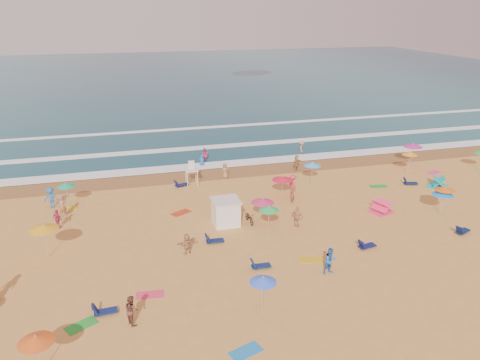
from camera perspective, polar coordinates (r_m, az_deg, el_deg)
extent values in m
plane|color=gold|center=(37.93, -2.02, -5.60)|extent=(220.00, 220.00, 0.00)
cube|color=#0C4756|center=(118.65, -11.46, 12.00)|extent=(220.00, 140.00, 0.18)
plane|color=olive|center=(49.25, -5.32, 0.61)|extent=(220.00, 220.00, 0.00)
cube|color=white|center=(51.55, -5.80, 1.62)|extent=(200.00, 2.20, 0.05)
cube|color=white|center=(58.15, -6.95, 3.77)|extent=(200.00, 1.60, 0.05)
cube|color=white|center=(67.72, -8.20, 6.10)|extent=(200.00, 1.20, 0.05)
cube|color=white|center=(37.85, -1.74, -3.98)|extent=(2.00, 2.00, 2.00)
cube|color=silver|center=(37.43, -1.75, -2.50)|extent=(2.20, 2.20, 0.12)
imported|color=black|center=(38.25, 1.15, -4.58)|extent=(0.75, 1.82, 0.93)
cone|color=orange|center=(51.69, 20.01, 3.09)|extent=(1.57, 1.57, 0.35)
cone|color=green|center=(35.43, 3.56, -3.46)|extent=(1.55, 1.55, 0.35)
cone|color=#14A979|center=(43.15, -20.46, -0.55)|extent=(1.55, 1.55, 0.35)
cone|color=#1D89F7|center=(42.58, 23.50, -1.45)|extent=(1.74, 1.74, 0.35)
cone|color=#C52B85|center=(54.85, 20.34, 4.00)|extent=(2.06, 2.06, 0.35)
cone|color=gold|center=(35.15, -22.82, -5.31)|extent=(2.01, 2.01, 0.35)
cone|color=#CA2D63|center=(37.65, 2.77, -2.53)|extent=(1.86, 1.86, 0.35)
cone|color=red|center=(42.81, 5.20, 0.23)|extent=(1.92, 1.92, 0.35)
cone|color=#3861FF|center=(26.83, 2.83, -12.02)|extent=(1.55, 1.55, 0.35)
cone|color=orange|center=(42.69, 23.73, -0.92)|extent=(1.63, 1.63, 0.35)
cone|color=#DC5717|center=(25.09, -23.63, -17.33)|extent=(1.71, 1.71, 0.35)
cone|color=#38A7FF|center=(46.73, 8.83, 1.94)|extent=(1.68, 1.68, 0.35)
cube|color=#101D52|center=(28.98, -16.05, -15.14)|extent=(1.34, 0.65, 0.34)
cube|color=#0F1B4B|center=(35.32, -3.07, -7.39)|extent=(1.33, 0.65, 0.34)
cube|color=#102151|center=(32.15, 2.59, -10.42)|extent=(1.32, 0.60, 0.34)
cube|color=#101651|center=(35.80, 15.27, -7.75)|extent=(1.38, 0.79, 0.34)
cube|color=#0E1A46|center=(40.60, 25.53, -5.65)|extent=(1.42, 1.01, 0.34)
cube|color=#0E1C47|center=(49.33, 20.09, -0.36)|extent=(1.40, 0.87, 0.34)
cube|color=#101952|center=(46.27, -7.11, -0.58)|extent=(1.40, 0.87, 0.34)
cube|color=green|center=(28.57, -18.77, -16.43)|extent=(1.90, 1.57, 0.03)
cube|color=yellow|center=(43.68, -20.29, -3.28)|extent=(1.76, 0.99, 0.03)
cube|color=#E83654|center=(30.06, -10.94, -13.58)|extent=(1.77, 1.02, 0.03)
cube|color=#B83417|center=(40.48, -7.21, -3.98)|extent=(1.90, 1.59, 0.03)
cube|color=#207BCD|center=(25.55, 0.71, -20.19)|extent=(1.89, 1.38, 0.03)
cube|color=green|center=(47.92, 16.53, -0.74)|extent=(1.82, 1.14, 0.03)
cube|color=gold|center=(33.49, 8.65, -9.59)|extent=(1.84, 1.18, 0.03)
cube|color=#EF3876|center=(53.94, 22.60, 0.87)|extent=(1.90, 1.49, 0.03)
imported|color=tan|center=(37.68, 6.99, -4.47)|extent=(0.95, 1.08, 1.75)
imported|color=blue|center=(31.74, 10.96, -9.67)|extent=(1.01, 0.86, 1.85)
imported|color=#9C7448|center=(47.92, -1.84, 1.14)|extent=(0.93, 0.90, 1.62)
imported|color=#2768B8|center=(51.76, -4.70, 2.23)|extent=(0.66, 0.54, 1.54)
imported|color=tan|center=(33.80, -6.49, -7.74)|extent=(1.48, 0.82, 1.52)
imported|color=#AF7051|center=(41.76, -20.82, -3.06)|extent=(0.79, 0.63, 1.89)
imported|color=brown|center=(27.51, -13.08, -15.15)|extent=(0.94, 1.04, 1.76)
imported|color=tan|center=(56.62, 7.52, 3.85)|extent=(1.00, 1.30, 1.78)
imported|color=#B47F53|center=(50.52, 6.93, 2.08)|extent=(1.58, 1.34, 1.71)
imported|color=#DA364B|center=(44.15, 6.45, -0.52)|extent=(0.86, 1.30, 1.88)
imported|color=#D8366C|center=(53.55, -4.31, 2.98)|extent=(0.91, 1.02, 1.73)
imported|color=brown|center=(42.15, 6.39, -1.80)|extent=(0.63, 0.68, 1.56)
imported|color=#C3305F|center=(39.94, -21.36, -4.44)|extent=(0.95, 0.92, 1.60)
imported|color=#2664B1|center=(43.99, -22.06, -2.04)|extent=(1.38, 1.03, 1.90)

